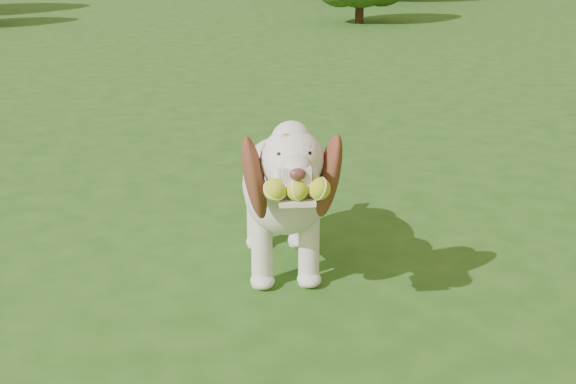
{
  "coord_description": "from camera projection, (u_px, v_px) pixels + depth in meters",
  "views": [
    {
      "loc": [
        -0.42,
        -3.81,
        1.53
      ],
      "look_at": [
        -0.36,
        -0.7,
        0.47
      ],
      "focal_mm": 50.0,
      "sensor_mm": 36.0,
      "label": 1
    }
  ],
  "objects": [
    {
      "name": "dog",
      "position": [
        283.0,
        183.0,
        3.53
      ],
      "size": [
        0.45,
        1.24,
        0.81
      ],
      "rotation": [
        0.0,
        0.0,
        0.07
      ],
      "color": "silver",
      "rests_on": "ground"
    },
    {
      "name": "ground",
      "position": [
        355.0,
        235.0,
        4.1
      ],
      "size": [
        80.0,
        80.0,
        0.0
      ],
      "primitive_type": "plane",
      "color": "#214F16",
      "rests_on": "ground"
    }
  ]
}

